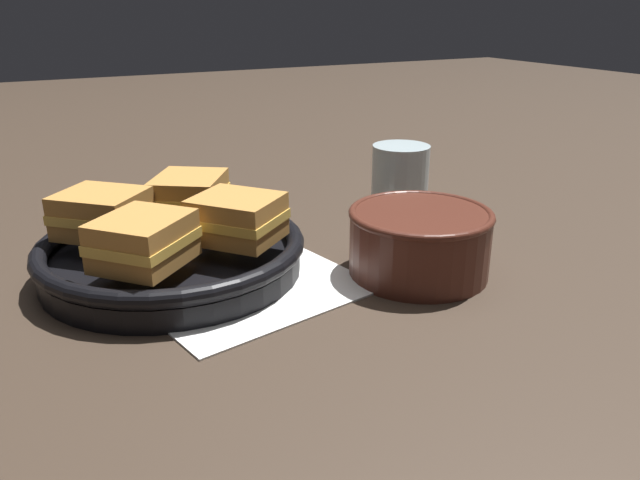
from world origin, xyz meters
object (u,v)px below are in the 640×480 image
object	(u,v)px
spoon	(260,268)
sandwich_near_left	(190,195)
skillet	(172,255)
sandwich_near_right	(102,213)
sandwich_far_right	(237,218)
soup_bowl	(420,238)
drinking_glass	(400,181)
sandwich_far_left	(143,241)

from	to	relation	value
spoon	sandwich_near_left	distance (m)	0.13
skillet	sandwich_near_right	xyz separation A→B (m)	(-0.06, 0.04, 0.04)
sandwich_far_right	soup_bowl	bearing A→B (deg)	-25.59
drinking_glass	spoon	bearing A→B (deg)	-158.42
soup_bowl	sandwich_far_left	bearing A→B (deg)	167.22
skillet	sandwich_far_left	bearing A→B (deg)	-123.50
skillet	sandwich_near_left	distance (m)	0.08
soup_bowl	sandwich_near_left	bearing A→B (deg)	136.43
sandwich_near_left	sandwich_far_left	world-z (taller)	same
skillet	sandwich_near_right	bearing A→B (deg)	146.50
spoon	skillet	size ratio (longest dim) A/B	0.52
sandwich_near_right	spoon	bearing A→B (deg)	-31.75
sandwich_far_left	sandwich_near_left	bearing A→B (deg)	56.50
spoon	sandwich_far_left	xyz separation A→B (m)	(-0.12, -0.01, 0.06)
sandwich_near_left	sandwich_far_left	size ratio (longest dim) A/B	0.99
sandwich_near_left	sandwich_far_right	size ratio (longest dim) A/B	0.99
sandwich_near_left	sandwich_far_right	world-z (taller)	same
soup_bowl	sandwich_far_right	bearing A→B (deg)	154.41
skillet	sandwich_far_right	xyz separation A→B (m)	(0.06, -0.04, 0.04)
soup_bowl	skillet	xyz separation A→B (m)	(-0.23, 0.12, -0.02)
sandwich_far_left	sandwich_near_right	bearing A→B (deg)	101.50
sandwich_far_left	sandwich_far_right	bearing A→B (deg)	11.50
sandwich_near_left	sandwich_far_right	xyz separation A→B (m)	(0.02, -0.10, 0.00)
spoon	drinking_glass	size ratio (longest dim) A/B	1.53
drinking_glass	skillet	bearing A→B (deg)	-171.42
soup_bowl	sandwich_far_right	world-z (taller)	sandwich_far_right
sandwich_near_right	drinking_glass	size ratio (longest dim) A/B	1.18
soup_bowl	sandwich_near_right	bearing A→B (deg)	150.99
sandwich_near_left	drinking_glass	distance (m)	0.28
sandwich_near_left	sandwich_far_right	bearing A→B (deg)	-78.50
sandwich_near_right	sandwich_far_right	size ratio (longest dim) A/B	1.00
drinking_glass	sandwich_far_right	bearing A→B (deg)	-161.34
sandwich_far_left	sandwich_far_right	xyz separation A→B (m)	(0.10, 0.02, 0.00)
sandwich_near_left	drinking_glass	xyz separation A→B (m)	(0.28, -0.01, -0.02)
sandwich_near_right	sandwich_far_left	bearing A→B (deg)	-78.50
sandwich_near_left	drinking_glass	size ratio (longest dim) A/B	1.17
spoon	sandwich_near_left	world-z (taller)	sandwich_near_left
sandwich_near_right	sandwich_far_left	xyz separation A→B (m)	(0.02, -0.10, 0.00)
soup_bowl	sandwich_far_left	xyz separation A→B (m)	(-0.27, 0.06, 0.02)
sandwich_near_right	drinking_glass	distance (m)	0.38
drinking_glass	soup_bowl	bearing A→B (deg)	-118.15
sandwich_near_right	drinking_glass	bearing A→B (deg)	1.32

